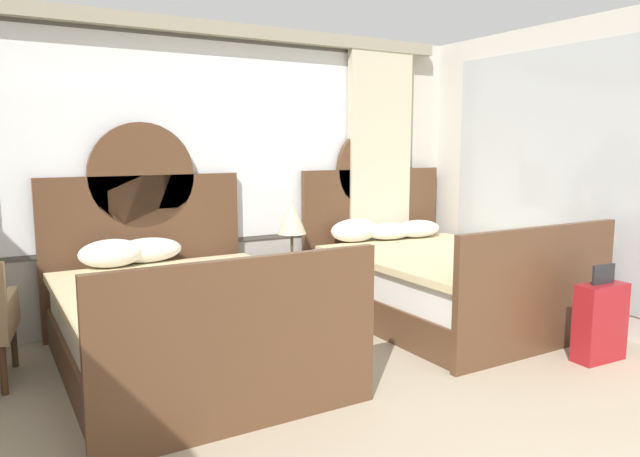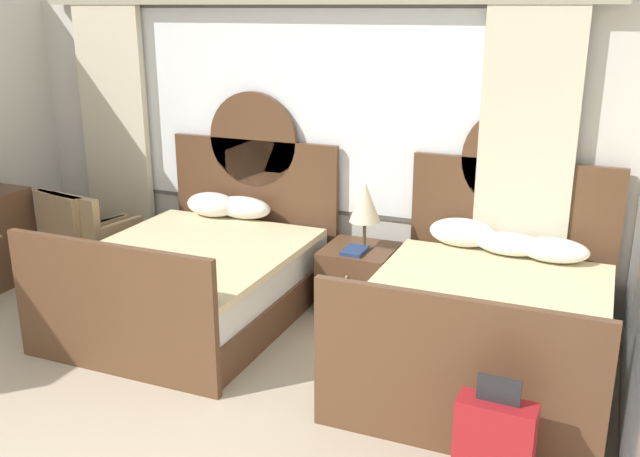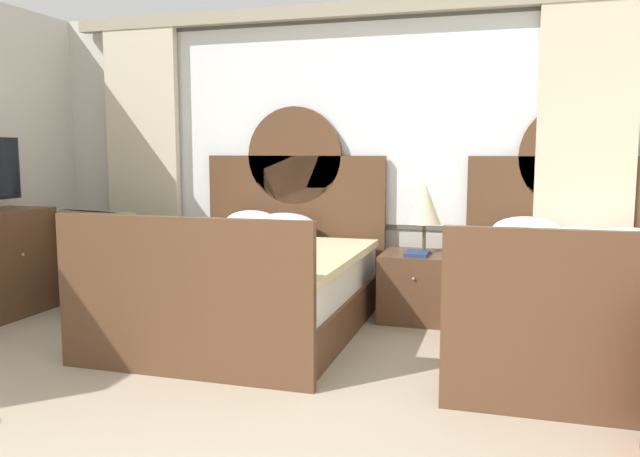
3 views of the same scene
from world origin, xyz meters
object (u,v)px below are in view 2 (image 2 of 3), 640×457
object	(u,v)px
armchair_by_window_left	(93,232)
suitcase_on_floor	(494,450)
armchair_by_window_right	(78,230)
bed_near_window	(199,274)
armchair_by_window_centre	(79,230)
book_on_nightstand	(355,251)
bed_near_mirror	(486,319)
nightstand_between_beds	(359,278)
table_lamp_on_nightstand	(365,203)

from	to	relation	value
armchair_by_window_left	suitcase_on_floor	distance (m)	4.49
armchair_by_window_left	armchair_by_window_right	bearing A→B (deg)	179.32
bed_near_window	armchair_by_window_centre	xyz separation A→B (m)	(-1.55, 0.32, 0.11)
armchair_by_window_centre	armchair_by_window_right	size ratio (longest dim) A/B	1.00
book_on_nightstand	suitcase_on_floor	bearing A→B (deg)	-52.82
bed_near_mirror	nightstand_between_beds	bearing A→B (deg)	152.05
bed_near_mirror	suitcase_on_floor	world-z (taller)	bed_near_mirror
book_on_nightstand	armchair_by_window_right	world-z (taller)	armchair_by_window_right
armchair_by_window_centre	suitcase_on_floor	xyz separation A→B (m)	(4.28, -1.79, -0.18)
book_on_nightstand	suitcase_on_floor	size ratio (longest dim) A/B	0.35
armchair_by_window_centre	armchair_by_window_left	bearing A→B (deg)	-0.05
table_lamp_on_nightstand	armchair_by_window_right	bearing A→B (deg)	-172.99
armchair_by_window_centre	bed_near_window	bearing A→B (deg)	-11.63
bed_near_mirror	armchair_by_window_centre	xyz separation A→B (m)	(-3.98, 0.31, 0.10)
table_lamp_on_nightstand	armchair_by_window_left	bearing A→B (deg)	-172.47
bed_near_window	book_on_nightstand	distance (m)	1.34
armchair_by_window_left	bed_near_window	bearing A→B (deg)	-13.02
bed_near_window	armchair_by_window_left	size ratio (longest dim) A/B	2.56
book_on_nightstand	armchair_by_window_centre	bearing A→B (deg)	-175.62
nightstand_between_beds	book_on_nightstand	size ratio (longest dim) A/B	2.39
nightstand_between_beds	suitcase_on_floor	bearing A→B (deg)	-54.42
table_lamp_on_nightstand	book_on_nightstand	size ratio (longest dim) A/B	2.24
nightstand_between_beds	armchair_by_window_centre	xyz separation A→B (m)	(-2.77, -0.33, 0.20)
nightstand_between_beds	armchair_by_window_right	size ratio (longest dim) A/B	0.71
book_on_nightstand	armchair_by_window_right	size ratio (longest dim) A/B	0.30
bed_near_window	armchair_by_window_centre	size ratio (longest dim) A/B	2.56
bed_near_window	book_on_nightstand	xyz separation A→B (m)	(1.21, 0.53, 0.20)
armchair_by_window_right	table_lamp_on_nightstand	bearing A→B (deg)	7.01
bed_near_window	nightstand_between_beds	world-z (taller)	bed_near_window
bed_near_window	armchair_by_window_right	world-z (taller)	bed_near_window
table_lamp_on_nightstand	armchair_by_window_left	distance (m)	2.70
bed_near_mirror	armchair_by_window_left	world-z (taller)	bed_near_mirror
armchair_by_window_right	suitcase_on_floor	size ratio (longest dim) A/B	1.19
bed_near_window	bed_near_mirror	xyz separation A→B (m)	(2.42, 0.01, 0.00)
book_on_nightstand	armchair_by_window_left	xyz separation A→B (m)	(-2.60, -0.21, -0.09)
armchair_by_window_left	armchair_by_window_centre	distance (m)	0.17
bed_near_mirror	armchair_by_window_right	size ratio (longest dim) A/B	2.56
bed_near_window	nightstand_between_beds	xyz separation A→B (m)	(1.21, 0.65, -0.09)
bed_near_mirror	book_on_nightstand	xyz separation A→B (m)	(-1.21, 0.52, 0.20)
armchair_by_window_left	armchair_by_window_centre	size ratio (longest dim) A/B	1.00
armchair_by_window_left	armchair_by_window_centre	bearing A→B (deg)	179.95
nightstand_between_beds	armchair_by_window_left	bearing A→B (deg)	-172.72
table_lamp_on_nightstand	armchair_by_window_centre	size ratio (longest dim) A/B	0.67
bed_near_mirror	table_lamp_on_nightstand	world-z (taller)	bed_near_mirror
armchair_by_window_right	nightstand_between_beds	bearing A→B (deg)	6.77
bed_near_window	armchair_by_window_left	bearing A→B (deg)	166.98
bed_near_window	bed_near_mirror	distance (m)	2.42
nightstand_between_beds	armchair_by_window_centre	bearing A→B (deg)	-173.17
bed_near_window	book_on_nightstand	world-z (taller)	bed_near_window
suitcase_on_floor	nightstand_between_beds	bearing A→B (deg)	125.58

